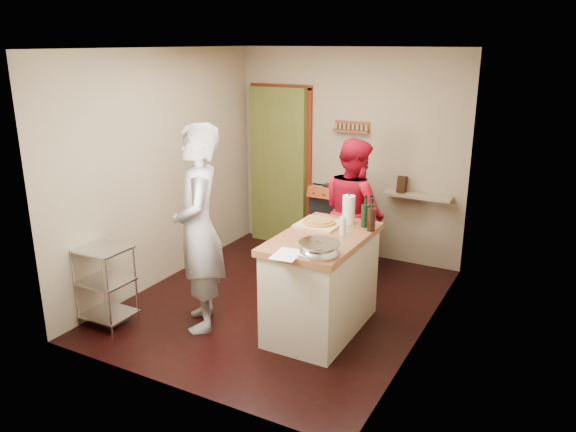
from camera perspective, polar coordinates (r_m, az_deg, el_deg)
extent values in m
plane|color=black|center=(6.05, -0.71, -8.75)|extent=(3.50, 3.50, 0.00)
cube|color=gray|center=(7.15, 6.11, 6.27)|extent=(3.00, 0.04, 2.60)
cube|color=#565B23|center=(7.64, -0.43, 5.18)|extent=(0.80, 0.40, 2.10)
cube|color=maroon|center=(7.79, -3.40, 5.39)|extent=(0.06, 0.06, 2.10)
cube|color=maroon|center=(7.39, 2.18, 4.75)|extent=(0.06, 0.06, 2.10)
cube|color=maroon|center=(7.43, -0.71, 13.02)|extent=(0.90, 0.06, 0.06)
cube|color=brown|center=(7.03, 6.41, 8.56)|extent=(0.46, 0.09, 0.03)
cube|color=brown|center=(7.06, 6.55, 9.09)|extent=(0.46, 0.02, 0.12)
cube|color=olive|center=(7.02, 6.42, 9.01)|extent=(0.42, 0.04, 0.07)
cube|color=gray|center=(6.85, 13.04, 1.99)|extent=(0.80, 0.18, 0.04)
cube|color=black|center=(6.87, 11.51, 3.18)|extent=(0.10, 0.14, 0.22)
cube|color=gray|center=(6.45, -12.54, 4.74)|extent=(0.04, 3.50, 2.60)
cube|color=gray|center=(5.07, 14.23, 1.21)|extent=(0.04, 3.50, 2.60)
cube|color=white|center=(5.43, -0.81, 16.80)|extent=(3.00, 3.50, 0.02)
cube|color=black|center=(7.07, 5.26, -1.37)|extent=(0.60, 0.55, 0.80)
cube|color=black|center=(6.95, 5.36, 1.99)|extent=(0.60, 0.55, 0.06)
cube|color=maroon|center=(6.68, 4.43, 2.17)|extent=(0.60, 0.15, 0.17)
cylinder|color=black|center=(7.10, 4.67, 2.97)|extent=(0.26, 0.26, 0.05)
cylinder|color=silver|center=(5.80, -20.84, -6.83)|extent=(0.02, 0.02, 0.80)
cylinder|color=silver|center=(5.49, -17.78, -7.86)|extent=(0.02, 0.02, 0.80)
cylinder|color=silver|center=(6.02, -18.28, -5.67)|extent=(0.02, 0.02, 0.80)
cylinder|color=silver|center=(5.72, -15.21, -6.59)|extent=(0.02, 0.02, 0.80)
cube|color=silver|center=(5.88, -17.77, -9.39)|extent=(0.48, 0.40, 0.02)
cube|color=silver|center=(5.73, -18.09, -6.26)|extent=(0.48, 0.40, 0.02)
cube|color=silver|center=(5.62, -18.40, -3.17)|extent=(0.48, 0.40, 0.02)
cube|color=#B8B19D|center=(5.36, 3.43, -7.12)|extent=(0.69, 1.21, 0.89)
cube|color=brown|center=(5.18, 3.52, -2.30)|extent=(0.75, 1.27, 0.06)
cube|color=tan|center=(5.44, 3.21, -0.82)|extent=(0.40, 0.40, 0.02)
cylinder|color=#C78E3E|center=(5.43, 3.21, -0.57)|extent=(0.32, 0.32, 0.02)
ellipsoid|color=silver|center=(4.69, 3.18, -3.31)|extent=(0.35, 0.35, 0.11)
cylinder|color=white|center=(5.48, 6.18, 0.65)|extent=(0.12, 0.12, 0.28)
cylinder|color=silver|center=(5.16, 5.58, -1.07)|extent=(0.06, 0.06, 0.17)
cube|color=white|center=(4.70, -0.12, -3.93)|extent=(0.24, 0.32, 0.00)
cylinder|color=black|center=(5.43, 8.44, 0.56)|extent=(0.08, 0.08, 0.31)
cylinder|color=black|center=(5.29, 8.49, 0.10)|extent=(0.08, 0.08, 0.31)
cylinder|color=black|center=(5.39, 7.85, 0.46)|extent=(0.08, 0.08, 0.31)
imported|color=#ADADB2|center=(5.30, -9.08, -1.32)|extent=(0.81, 0.86, 1.97)
imported|color=#AB0B1F|center=(6.35, 6.70, 0.46)|extent=(1.02, 0.99, 1.66)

